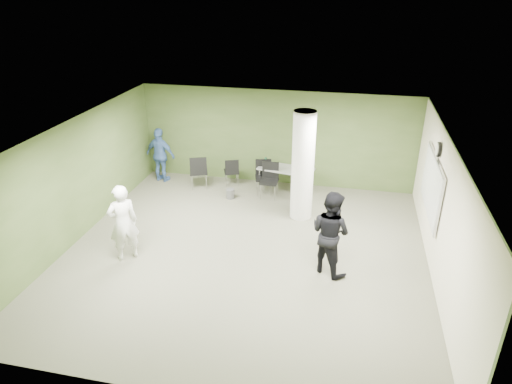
% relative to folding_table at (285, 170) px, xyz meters
% --- Properties ---
extents(floor, '(8.00, 8.00, 0.00)m').
position_rel_folding_table_xyz_m(floor, '(-0.36, -3.37, -0.69)').
color(floor, '#525342').
rests_on(floor, ground).
extents(ceiling, '(8.00, 8.00, 0.00)m').
position_rel_folding_table_xyz_m(ceiling, '(-0.36, -3.37, 2.11)').
color(ceiling, white).
rests_on(ceiling, wall_back).
extents(wall_back, '(8.00, 2.80, 0.02)m').
position_rel_folding_table_xyz_m(wall_back, '(-0.36, 0.63, 0.71)').
color(wall_back, '#405528').
rests_on(wall_back, floor).
extents(wall_left, '(0.02, 8.00, 2.80)m').
position_rel_folding_table_xyz_m(wall_left, '(-4.36, -3.37, 0.71)').
color(wall_left, '#405528').
rests_on(wall_left, floor).
extents(wall_right_cream, '(0.02, 8.00, 2.80)m').
position_rel_folding_table_xyz_m(wall_right_cream, '(3.64, -3.37, 0.71)').
color(wall_right_cream, beige).
rests_on(wall_right_cream, floor).
extents(column, '(0.56, 0.56, 2.80)m').
position_rel_folding_table_xyz_m(column, '(0.64, -1.37, 0.71)').
color(column, silver).
rests_on(column, floor).
extents(whiteboard, '(0.05, 2.30, 1.30)m').
position_rel_folding_table_xyz_m(whiteboard, '(3.56, -2.17, 0.81)').
color(whiteboard, silver).
rests_on(whiteboard, wall_right_cream).
extents(wall_clock, '(0.06, 0.32, 0.32)m').
position_rel_folding_table_xyz_m(wall_clock, '(3.56, -2.17, 1.66)').
color(wall_clock, black).
rests_on(wall_clock, wall_right_cream).
extents(folding_table, '(1.65, 0.96, 0.98)m').
position_rel_folding_table_xyz_m(folding_table, '(0.00, 0.00, 0.00)').
color(folding_table, gray).
rests_on(folding_table, floor).
extents(wastebasket, '(0.23, 0.23, 0.27)m').
position_rel_folding_table_xyz_m(wastebasket, '(-1.43, -0.73, -0.55)').
color(wastebasket, '#4C4C4C').
rests_on(wastebasket, floor).
extents(chair_back_left, '(0.64, 0.64, 1.01)m').
position_rel_folding_table_xyz_m(chair_back_left, '(-2.49, -0.28, -0.09)').
color(chair_back_left, black).
rests_on(chair_back_left, floor).
extents(chair_back_right, '(0.54, 0.54, 0.84)m').
position_rel_folding_table_xyz_m(chair_back_right, '(-1.61, 0.12, -0.20)').
color(chair_back_right, black).
rests_on(chair_back_right, floor).
extents(chair_table_left, '(0.58, 0.58, 0.95)m').
position_rel_folding_table_xyz_m(chair_table_left, '(-0.60, -0.10, -0.13)').
color(chair_table_left, black).
rests_on(chair_table_left, floor).
extents(chair_table_right, '(0.49, 0.49, 0.98)m').
position_rel_folding_table_xyz_m(chair_table_right, '(-0.38, -0.34, -0.11)').
color(chair_table_right, black).
rests_on(chair_table_right, floor).
extents(woman_white, '(0.76, 0.74, 1.76)m').
position_rel_folding_table_xyz_m(woman_white, '(-2.87, -4.11, 0.19)').
color(woman_white, white).
rests_on(woman_white, floor).
extents(man_black, '(1.13, 1.08, 1.84)m').
position_rel_folding_table_xyz_m(man_black, '(1.50, -3.66, 0.23)').
color(man_black, black).
rests_on(man_black, floor).
extents(man_blue, '(1.03, 0.60, 1.65)m').
position_rel_folding_table_xyz_m(man_blue, '(-3.76, 0.02, 0.14)').
color(man_blue, '#40629F').
rests_on(man_blue, floor).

